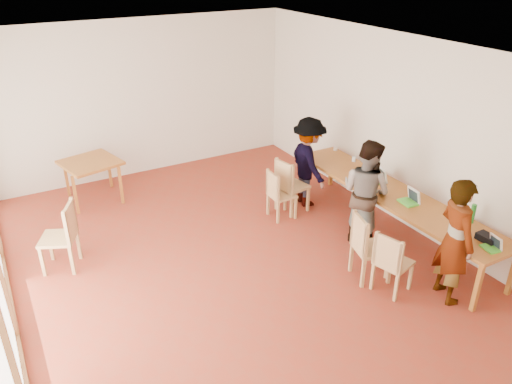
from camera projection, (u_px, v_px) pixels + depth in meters
ground at (239, 268)px, 7.15m from camera, size 8.00×8.00×0.00m
wall_back at (141, 99)px, 9.61m from camera, size 6.00×0.10×3.00m
wall_right at (407, 134)px, 7.80m from camera, size 0.10×8.00×3.00m
ceiling at (235, 54)px, 5.81m from camera, size 6.00×8.00×0.04m
communal_table at (391, 195)px, 7.68m from camera, size 0.80×4.00×0.75m
side_table at (91, 166)px, 8.80m from camera, size 0.90×0.90×0.75m
chair_near at (366, 241)px, 6.68m from camera, size 0.56×0.56×0.52m
chair_mid at (391, 258)px, 6.42m from camera, size 0.51×0.51×0.48m
chair_far at (277, 190)px, 8.25m from camera, size 0.41×0.41×0.45m
chair_empty at (288, 181)px, 8.41m from camera, size 0.52×0.52×0.52m
chair_spare at (64, 230)px, 6.92m from camera, size 0.62×0.62×0.53m
person_near at (455, 241)px, 6.22m from camera, size 0.55×0.70×1.69m
person_mid at (366, 192)px, 7.47m from camera, size 0.80×0.93×1.66m
person_far at (308, 162)px, 8.62m from camera, size 0.74×1.10×1.59m
laptop_near at (493, 245)px, 6.22m from camera, size 0.22×0.24×0.18m
laptop_mid at (411, 199)px, 7.33m from camera, size 0.26×0.29×0.23m
laptop_far at (380, 178)px, 8.00m from camera, size 0.30×0.32×0.22m
yellow_mug at (365, 165)px, 8.52m from camera, size 0.14×0.14×0.09m
green_bottle at (473, 214)px, 6.76m from camera, size 0.07×0.07×0.28m
clear_glass at (354, 159)px, 8.74m from camera, size 0.07×0.07×0.09m
condiment_cup at (336, 149)px, 9.22m from camera, size 0.08×0.08×0.06m
pink_phone at (454, 233)px, 6.56m from camera, size 0.05×0.10×0.01m
black_pouch at (487, 238)px, 6.38m from camera, size 0.16×0.26×0.09m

